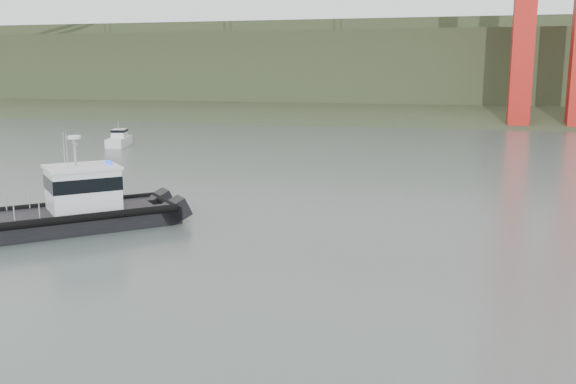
% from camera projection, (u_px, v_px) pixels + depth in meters
% --- Properties ---
extents(ground, '(400.00, 400.00, 0.00)m').
position_uv_depth(ground, '(209.00, 276.00, 27.06)').
color(ground, '#4A5852').
rests_on(ground, ground).
extents(headlands, '(500.00, 105.36, 27.12)m').
position_uv_depth(headlands, '(417.00, 75.00, 144.70)').
color(headlands, '#2F3F24').
rests_on(headlands, ground).
extents(patrol_boat, '(10.50, 10.40, 5.26)m').
position_uv_depth(patrol_boat, '(78.00, 204.00, 34.95)').
color(patrol_boat, black).
rests_on(patrol_boat, ground).
extents(motorboat, '(3.15, 5.61, 2.93)m').
position_uv_depth(motorboat, '(119.00, 139.00, 72.17)').
color(motorboat, white).
rests_on(motorboat, ground).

